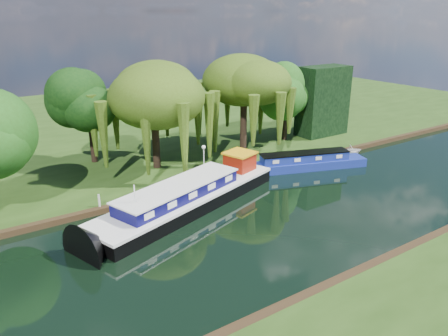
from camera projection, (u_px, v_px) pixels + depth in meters
ground at (273, 220)px, 31.79m from camera, size 120.00×120.00×0.00m
far_bank at (110, 123)px, 58.31m from camera, size 120.00×52.00×0.45m
dutch_barge at (189, 196)px, 33.72m from camera, size 17.72×9.11×3.67m
narrowboat at (304, 162)px, 42.00m from camera, size 12.32×6.01×1.80m
red_dinghy at (115, 224)px, 31.21m from camera, size 3.46×2.70×0.65m
white_cruiser at (351, 155)px, 46.13m from camera, size 2.94×2.70×1.31m
willow_left at (153, 96)px, 39.04m from camera, size 7.75×7.75×9.29m
willow_right at (244, 89)px, 44.14m from camera, size 7.36×7.36×8.96m
tree_far_mid at (89, 103)px, 40.92m from camera, size 5.11×5.11×8.36m
tree_far_right at (286, 94)px, 48.52m from camera, size 4.61×4.61×7.55m
conifer_hedge at (323, 101)px, 51.16m from camera, size 6.00×3.00×8.00m
lamppost at (204, 151)px, 39.44m from camera, size 0.36×0.36×2.56m
mooring_posts at (207, 176)px, 37.78m from camera, size 19.16×0.16×1.00m
reeds_near at (425, 230)px, 29.26m from camera, size 33.70×1.50×1.10m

